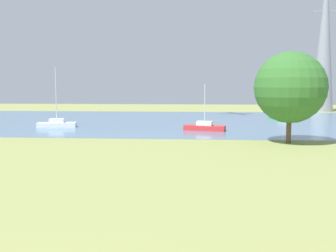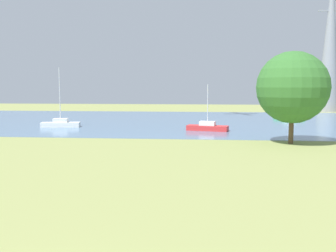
{
  "view_description": "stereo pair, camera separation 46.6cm",
  "coord_description": "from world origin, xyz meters",
  "px_view_note": "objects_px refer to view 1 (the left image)",
  "views": [
    {
      "loc": [
        3.94,
        -6.98,
        5.22
      ],
      "look_at": [
        1.96,
        18.8,
        2.5
      ],
      "focal_mm": 40.53,
      "sensor_mm": 36.0,
      "label": 1
    },
    {
      "loc": [
        4.41,
        -6.94,
        5.22
      ],
      "look_at": [
        1.96,
        18.8,
        2.5
      ],
      "focal_mm": 40.53,
      "sensor_mm": 36.0,
      "label": 2
    }
  ],
  "objects_px": {
    "sailboat_red": "(205,127)",
    "tree_east_far": "(290,87)",
    "electricity_pylon": "(324,40)",
    "sailboat_white": "(57,124)",
    "sailboat_green": "(284,115)"
  },
  "relations": [
    {
      "from": "sailboat_white",
      "to": "electricity_pylon",
      "type": "xyz_separation_m",
      "value": [
        43.63,
        34.38,
        14.14
      ]
    },
    {
      "from": "sailboat_white",
      "to": "sailboat_green",
      "type": "bearing_deg",
      "value": 27.11
    },
    {
      "from": "sailboat_white",
      "to": "sailboat_green",
      "type": "xyz_separation_m",
      "value": [
        32.02,
        16.4,
        -0.0
      ]
    },
    {
      "from": "sailboat_green",
      "to": "tree_east_far",
      "type": "height_order",
      "value": "tree_east_far"
    },
    {
      "from": "tree_east_far",
      "to": "electricity_pylon",
      "type": "distance_m",
      "value": 50.0
    },
    {
      "from": "sailboat_white",
      "to": "tree_east_far",
      "type": "bearing_deg",
      "value": -23.71
    },
    {
      "from": "sailboat_red",
      "to": "electricity_pylon",
      "type": "relative_size",
      "value": 0.19
    },
    {
      "from": "tree_east_far",
      "to": "electricity_pylon",
      "type": "relative_size",
      "value": 0.29
    },
    {
      "from": "sailboat_white",
      "to": "electricity_pylon",
      "type": "distance_m",
      "value": 57.32
    },
    {
      "from": "sailboat_red",
      "to": "sailboat_white",
      "type": "xyz_separation_m",
      "value": [
        -18.66,
        2.18,
        0.02
      ]
    },
    {
      "from": "sailboat_red",
      "to": "tree_east_far",
      "type": "height_order",
      "value": "tree_east_far"
    },
    {
      "from": "sailboat_green",
      "to": "electricity_pylon",
      "type": "xyz_separation_m",
      "value": [
        11.6,
        17.98,
        14.15
      ]
    },
    {
      "from": "tree_east_far",
      "to": "electricity_pylon",
      "type": "bearing_deg",
      "value": 69.15
    },
    {
      "from": "sailboat_red",
      "to": "tree_east_far",
      "type": "bearing_deg",
      "value": -51.16
    },
    {
      "from": "sailboat_green",
      "to": "sailboat_white",
      "type": "bearing_deg",
      "value": -152.89
    }
  ]
}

